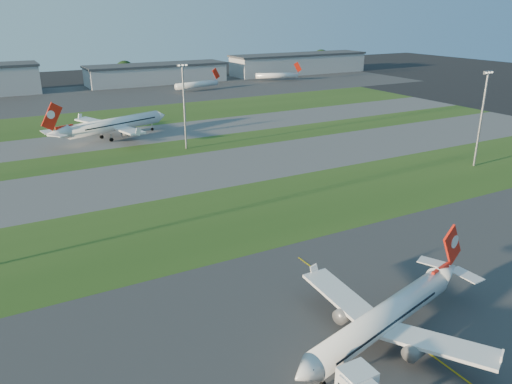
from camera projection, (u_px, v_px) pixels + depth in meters
ground at (402, 369)px, 60.08m from camera, size 700.00×700.00×0.00m
apron_near at (402, 369)px, 60.08m from camera, size 300.00×70.00×0.01m
grass_strip_a at (219, 220)px, 102.77m from camera, size 300.00×34.00×0.01m
taxiway_a at (165, 176)px, 129.86m from camera, size 300.00×32.00×0.01m
grass_strip_b at (137, 153)px, 150.39m from camera, size 300.00×18.00×0.01m
taxiway_b at (119, 138)px, 168.45m from camera, size 300.00×26.00×0.01m
grass_strip_c at (97, 120)px, 195.54m from camera, size 300.00×40.00×0.01m
apron_far at (70, 98)px, 244.79m from camera, size 400.00×80.00×0.01m
yellow_line at (431, 356)px, 62.37m from camera, size 0.25×60.00×0.02m
airliner_parked at (384, 318)px, 63.62m from camera, size 32.97×27.62×10.47m
airliner_taxiing at (115, 125)px, 166.59m from camera, size 40.66×34.34×13.18m
mini_jet_near at (197, 84)px, 266.54m from camera, size 28.32×8.56×9.48m
mini_jet_far at (277, 75)px, 303.48m from camera, size 27.62×11.43×9.48m
light_mast_centre at (184, 101)px, 150.51m from camera, size 3.20×0.70×25.80m
light_mast_east at (482, 113)px, 133.28m from camera, size 3.20×0.70×25.80m
hangar_east at (157, 74)px, 292.59m from camera, size 81.60×23.00×11.20m
hangar_far_east at (299, 63)px, 337.88m from camera, size 96.90×23.00×13.20m
tree_mid_west at (16, 79)px, 267.32m from camera, size 9.90×9.90×10.80m
tree_mid_east at (125, 71)px, 296.83m from camera, size 11.55×11.55×12.60m
tree_east at (238, 66)px, 329.64m from camera, size 10.45×10.45×11.40m
tree_far_east at (321, 58)px, 364.42m from camera, size 12.65×12.65×13.80m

